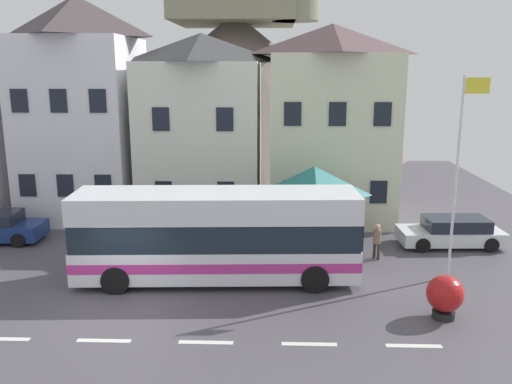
{
  "coord_description": "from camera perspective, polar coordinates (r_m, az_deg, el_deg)",
  "views": [
    {
      "loc": [
        4.94,
        -16.11,
        7.77
      ],
      "look_at": [
        4.2,
        5.79,
        2.72
      ],
      "focal_mm": 37.67,
      "sensor_mm": 36.0,
      "label": 1
    }
  ],
  "objects": [
    {
      "name": "townhouse_03",
      "position": [
        28.57,
        7.87,
        7.28
      ],
      "size": [
        6.22,
        6.41,
        9.98
      ],
      "color": "beige",
      "rests_on": "ground_plane"
    },
    {
      "name": "bus_shelter",
      "position": [
        23.37,
        6.19,
        1.16
      ],
      "size": [
        3.6,
        3.6,
        3.67
      ],
      "color": "#473D33",
      "rests_on": "ground_plane"
    },
    {
      "name": "ground_plane",
      "position": [
        18.57,
        -14.01,
        -12.27
      ],
      "size": [
        40.0,
        60.0,
        0.07
      ],
      "color": "#4F4B53"
    },
    {
      "name": "transit_bus",
      "position": [
        19.96,
        -4.17,
        -4.73
      ],
      "size": [
        10.51,
        3.09,
        3.39
      ],
      "rotation": [
        0.0,
        0.0,
        0.05
      ],
      "color": "white",
      "rests_on": "ground_plane"
    },
    {
      "name": "townhouse_02",
      "position": [
        28.92,
        -5.69,
        6.98
      ],
      "size": [
        6.02,
        6.87,
        9.55
      ],
      "color": "silver",
      "rests_on": "ground_plane"
    },
    {
      "name": "townhouse_01",
      "position": [
        30.05,
        -17.92,
        8.4
      ],
      "size": [
        5.58,
        6.3,
        11.39
      ],
      "color": "white",
      "rests_on": "ground_plane"
    },
    {
      "name": "public_bench",
      "position": [
        26.27,
        1.56,
        -3.17
      ],
      "size": [
        1.41,
        0.48,
        0.87
      ],
      "color": "#473828",
      "rests_on": "ground_plane"
    },
    {
      "name": "harbour_buoy",
      "position": [
        18.27,
        19.43,
        -10.28
      ],
      "size": [
        1.17,
        1.17,
        1.42
      ],
      "color": "black",
      "rests_on": "ground_plane"
    },
    {
      "name": "pedestrian_00",
      "position": [
        22.88,
        12.73,
        -4.84
      ],
      "size": [
        0.32,
        0.32,
        1.51
      ],
      "color": "#38332D",
      "rests_on": "ground_plane"
    },
    {
      "name": "hilltop_castle",
      "position": [
        51.89,
        -2.14,
        12.07
      ],
      "size": [
        32.59,
        32.59,
        20.05
      ],
      "color": "slate",
      "rests_on": "ground_plane"
    },
    {
      "name": "parked_car_00",
      "position": [
        25.58,
        20.06,
        -4.01
      ],
      "size": [
        4.59,
        2.12,
        1.3
      ],
      "rotation": [
        0.0,
        0.0,
        3.19
      ],
      "color": "silver",
      "rests_on": "ground_plane"
    },
    {
      "name": "flagpole",
      "position": [
        20.83,
        20.78,
        2.65
      ],
      "size": [
        0.95,
        0.1,
        7.54
      ],
      "color": "silver",
      "rests_on": "ground_plane"
    },
    {
      "name": "pedestrian_01",
      "position": [
        22.47,
        8.0,
        -5.14
      ],
      "size": [
        0.37,
        0.36,
        1.49
      ],
      "color": "#38332D",
      "rests_on": "ground_plane"
    }
  ]
}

